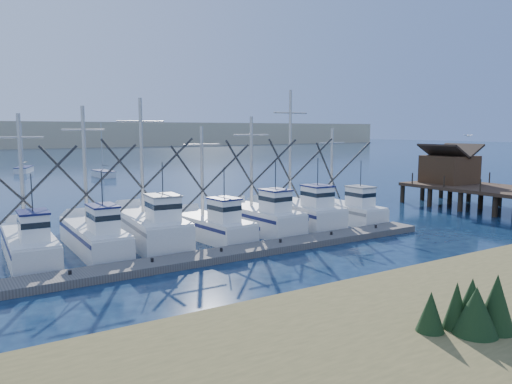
% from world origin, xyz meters
% --- Properties ---
extents(ground, '(500.00, 500.00, 0.00)m').
position_xyz_m(ground, '(0.00, 0.00, 0.00)').
color(ground, '#0B1933').
rests_on(ground, ground).
extents(shore_bank, '(40.00, 10.00, 1.60)m').
position_xyz_m(shore_bank, '(-8.00, -10.00, 0.80)').
color(shore_bank, '#4C422D').
rests_on(shore_bank, ground).
extents(floating_dock, '(29.67, 2.38, 0.40)m').
position_xyz_m(floating_dock, '(-6.41, 5.68, 0.20)').
color(floating_dock, '#5E5954').
rests_on(floating_dock, ground).
extents(timber_pier, '(7.00, 20.00, 8.00)m').
position_xyz_m(timber_pier, '(21.50, 8.46, 2.57)').
color(timber_pier, black).
rests_on(timber_pier, ground).
extents(trawler_fleet, '(29.07, 8.44, 9.93)m').
position_xyz_m(trawler_fleet, '(-6.17, 10.52, 0.97)').
color(trawler_fleet, white).
rests_on(trawler_fleet, ground).
extents(sailboat_near, '(2.25, 5.58, 8.10)m').
position_xyz_m(sailboat_near, '(1.17, 56.52, 0.50)').
color(sailboat_near, white).
rests_on(sailboat_near, ground).
extents(sailboat_far, '(3.75, 6.47, 8.10)m').
position_xyz_m(sailboat_far, '(-7.68, 71.25, 0.49)').
color(sailboat_far, white).
rests_on(sailboat_far, ground).
extents(flying_gull, '(1.03, 0.19, 0.19)m').
position_xyz_m(flying_gull, '(15.31, 5.88, 6.58)').
color(flying_gull, white).
rests_on(flying_gull, ground).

